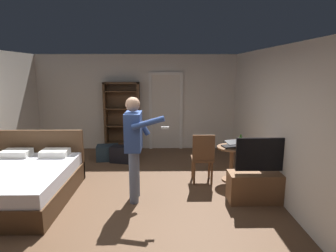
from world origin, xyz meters
TOP-DOWN VIEW (x-y plane):
  - ground_plane at (0.00, 0.00)m, footprint 7.37×7.37m
  - wall_back at (0.00, 3.41)m, footprint 5.64×0.12m
  - wall_right at (2.76, 0.00)m, footprint 0.12×6.94m
  - doorway_frame at (0.80, 3.33)m, footprint 0.93×0.08m
  - bed at (-1.71, 0.17)m, footprint 1.66×2.07m
  - bookshelf at (-0.39, 3.18)m, footprint 0.95×0.32m
  - tv_flatscreen at (2.40, 0.03)m, footprint 1.15×0.40m
  - side_table at (2.09, 0.96)m, footprint 0.59×0.59m
  - laptop at (2.07, 0.92)m, footprint 0.40×0.41m
  - bottle_on_table at (2.23, 0.88)m, footprint 0.06×0.06m
  - wooden_chair at (1.49, 0.84)m, footprint 0.42×0.42m
  - person_blue_shirt at (0.25, 0.14)m, footprint 0.71×0.61m
  - suitcase_dark at (-0.25, 2.13)m, footprint 0.62×0.42m
  - suitcase_small at (-0.65, 2.32)m, footprint 0.55×0.45m

SIDE VIEW (x-z plane):
  - ground_plane at x=0.00m, z-range 0.00..0.00m
  - suitcase_small at x=-0.65m, z-range 0.00..0.36m
  - suitcase_dark at x=-0.25m, z-range 0.00..0.39m
  - bed at x=-1.71m, z-range -0.21..0.81m
  - tv_flatscreen at x=2.40m, z-range -0.24..0.87m
  - side_table at x=2.09m, z-range 0.12..0.82m
  - wooden_chair at x=1.49m, z-range 0.05..1.04m
  - laptop at x=2.07m, z-range 0.68..0.83m
  - bottle_on_table at x=2.23m, z-range 0.68..0.94m
  - bookshelf at x=-0.39m, z-range 0.07..1.94m
  - person_blue_shirt at x=0.25m, z-range 0.15..1.92m
  - doorway_frame at x=0.80m, z-range 0.16..2.29m
  - wall_back at x=0.00m, z-range 0.00..2.60m
  - wall_right at x=2.76m, z-range 0.00..2.60m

